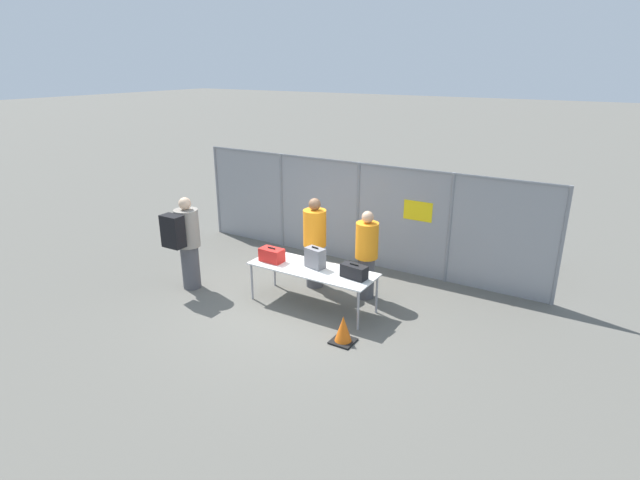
# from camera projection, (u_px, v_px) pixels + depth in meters

# --- Properties ---
(ground_plane) EXTENTS (120.00, 120.00, 0.00)m
(ground_plane) POSITION_uv_depth(u_px,v_px,m) (296.00, 304.00, 9.18)
(ground_plane) COLOR #605E56
(fence_section) EXTENTS (8.11, 0.07, 2.23)m
(fence_section) POSITION_uv_depth(u_px,v_px,m) (358.00, 211.00, 10.72)
(fence_section) COLOR gray
(fence_section) RESTS_ON ground_plane
(inspection_table) EXTENTS (2.33, 0.83, 0.74)m
(inspection_table) POSITION_uv_depth(u_px,v_px,m) (312.00, 271.00, 8.88)
(inspection_table) COLOR silver
(inspection_table) RESTS_ON ground_plane
(suitcase_red) EXTENTS (0.44, 0.27, 0.27)m
(suitcase_red) POSITION_uv_depth(u_px,v_px,m) (272.00, 255.00, 9.14)
(suitcase_red) COLOR red
(suitcase_red) RESTS_ON inspection_table
(suitcase_grey) EXTENTS (0.38, 0.27, 0.39)m
(suitcase_grey) POSITION_uv_depth(u_px,v_px,m) (315.00, 258.00, 8.84)
(suitcase_grey) COLOR slate
(suitcase_grey) RESTS_ON inspection_table
(suitcase_black) EXTENTS (0.48, 0.26, 0.25)m
(suitcase_black) POSITION_uv_depth(u_px,v_px,m) (354.00, 271.00, 8.43)
(suitcase_black) COLOR black
(suitcase_black) RESTS_ON inspection_table
(traveler_hooded) EXTENTS (0.45, 0.70, 1.83)m
(traveler_hooded) POSITION_uv_depth(u_px,v_px,m) (186.00, 240.00, 9.47)
(traveler_hooded) COLOR #4C4C51
(traveler_hooded) RESTS_ON ground_plane
(security_worker_near) EXTENTS (0.44, 0.44, 1.79)m
(security_worker_near) POSITION_uv_depth(u_px,v_px,m) (315.00, 242.00, 9.61)
(security_worker_near) COLOR #4C4C51
(security_worker_near) RESTS_ON ground_plane
(security_worker_far) EXTENTS (0.42, 0.42, 1.69)m
(security_worker_far) POSITION_uv_depth(u_px,v_px,m) (366.00, 254.00, 9.15)
(security_worker_far) COLOR #4C4C51
(security_worker_far) RESTS_ON ground_plane
(utility_trailer) EXTENTS (4.54, 2.07, 0.69)m
(utility_trailer) POSITION_uv_depth(u_px,v_px,m) (452.00, 238.00, 11.38)
(utility_trailer) COLOR #B2B2B7
(utility_trailer) RESTS_ON ground_plane
(traffic_cone) EXTENTS (0.36, 0.36, 0.45)m
(traffic_cone) POSITION_uv_depth(u_px,v_px,m) (343.00, 330.00, 7.85)
(traffic_cone) COLOR black
(traffic_cone) RESTS_ON ground_plane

